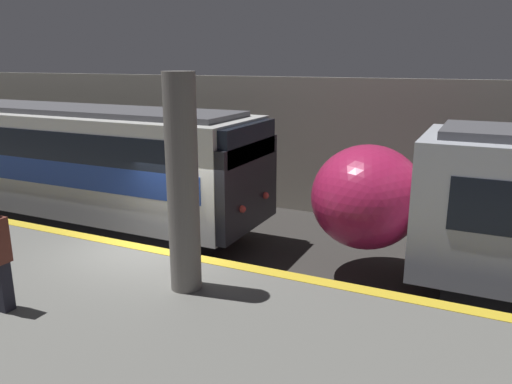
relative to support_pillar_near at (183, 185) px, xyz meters
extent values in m
plane|color=#33302D|center=(-1.74, 1.33, -2.83)|extent=(120.00, 120.00, 0.00)
cube|color=slate|center=(-1.74, -1.09, -2.31)|extent=(40.00, 4.83, 1.04)
cube|color=gold|center=(-1.74, 1.18, -1.79)|extent=(40.00, 0.30, 0.01)
cube|color=#B2AD9E|center=(-1.74, 8.31, -0.69)|extent=(50.00, 0.15, 4.28)
cylinder|color=slate|center=(0.00, 0.00, 0.00)|extent=(0.52, 0.52, 3.59)
ellipsoid|color=#B21E4C|center=(2.11, 4.02, -0.94)|extent=(2.42, 2.71, 2.27)
sphere|color=#F2EFCC|center=(1.16, 4.02, -1.35)|extent=(0.20, 0.20, 0.20)
cube|color=black|center=(-9.37, 4.02, -2.50)|extent=(15.57, 2.41, 0.68)
cube|color=silver|center=(-9.37, 4.02, -0.81)|extent=(16.93, 2.94, 2.70)
cube|color=black|center=(-0.78, 4.02, -1.02)|extent=(0.25, 2.88, 2.16)
cube|color=black|center=(-0.78, 4.02, 0.06)|extent=(0.25, 2.59, 0.86)
sphere|color=#EA4C42|center=(-0.63, 3.36, -1.40)|extent=(0.18, 0.18, 0.18)
sphere|color=#EA4C42|center=(-0.63, 4.68, -1.40)|extent=(0.18, 0.18, 0.18)
cube|color=black|center=(-2.13, -1.87, -1.39)|extent=(0.28, 0.20, 0.80)
camera|label=1|loc=(4.40, -6.55, 1.96)|focal=35.00mm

